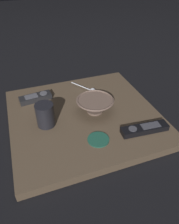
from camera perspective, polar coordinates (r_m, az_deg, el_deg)
The scene contains 8 objects.
ground_plane at distance 0.97m, azimuth -1.50°, elevation -2.01°, with size 6.00×6.00×0.00m, color black.
table at distance 0.96m, azimuth -1.52°, elevation -1.22°, with size 0.64×0.61×0.03m.
cereal_bowl at distance 0.94m, azimuth 1.58°, elevation 1.89°, with size 0.17×0.17×0.06m.
coffee_mug at distance 0.88m, azimuth -11.85°, elevation -0.78°, with size 0.08×0.08×0.10m.
teaspoon at distance 1.08m, azimuth 0.38°, elevation 5.92°, with size 0.09×0.13×0.03m.
tv_remote_near at distance 0.88m, azimuth 14.63°, elevation -4.40°, with size 0.20×0.06×0.03m.
tv_remote_far at distance 1.06m, azimuth -14.34°, elevation 3.78°, with size 0.16×0.07×0.03m.
drink_coaster at distance 0.82m, azimuth 2.19°, elevation -7.46°, with size 0.08×0.08×0.01m.
Camera 1 is at (0.23, 0.71, 0.62)m, focal length 33.90 mm.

